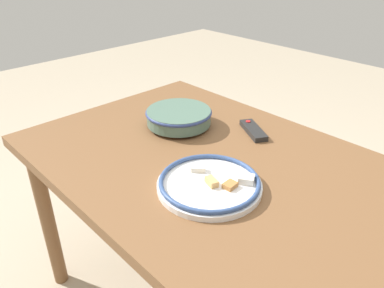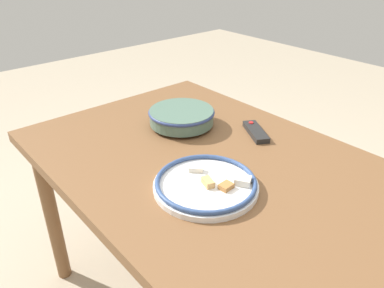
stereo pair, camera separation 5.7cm
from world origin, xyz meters
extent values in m
cube|color=brown|center=(0.00, 0.00, 0.74)|extent=(1.30, 0.90, 0.04)
cylinder|color=brown|center=(-0.58, -0.38, 0.36)|extent=(0.06, 0.06, 0.72)
cylinder|color=brown|center=(-0.58, 0.38, 0.36)|extent=(0.06, 0.06, 0.72)
cylinder|color=#4C6B5B|center=(-0.26, 0.09, 0.76)|extent=(0.11, 0.11, 0.01)
cylinder|color=#4C6B5B|center=(-0.26, 0.09, 0.80)|extent=(0.25, 0.25, 0.06)
cylinder|color=#C67A33|center=(-0.26, 0.09, 0.79)|extent=(0.22, 0.22, 0.05)
torus|color=navy|center=(-0.26, 0.09, 0.82)|extent=(0.26, 0.26, 0.01)
cylinder|color=white|center=(0.12, -0.12, 0.77)|extent=(0.31, 0.31, 0.02)
torus|color=#334C7F|center=(0.12, -0.12, 0.78)|extent=(0.30, 0.30, 0.01)
cube|color=tan|center=(0.13, -0.12, 0.79)|extent=(0.05, 0.04, 0.02)
cube|color=silver|center=(0.19, -0.04, 0.79)|extent=(0.06, 0.06, 0.02)
cube|color=silver|center=(0.05, -0.10, 0.78)|extent=(0.05, 0.05, 0.02)
cube|color=#B2753D|center=(0.17, -0.10, 0.78)|extent=(0.03, 0.04, 0.01)
cube|color=black|center=(-0.02, 0.26, 0.77)|extent=(0.17, 0.12, 0.02)
cylinder|color=red|center=(-0.07, 0.28, 0.78)|extent=(0.02, 0.02, 0.00)
camera|label=1|loc=(0.74, -0.79, 1.41)|focal=35.00mm
camera|label=2|loc=(0.78, -0.74, 1.41)|focal=35.00mm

